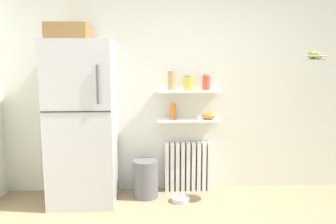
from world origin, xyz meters
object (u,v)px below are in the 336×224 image
(radiator, at_px, (188,166))
(vase, at_px, (173,111))
(storage_jar_2, at_px, (206,82))
(shelf_bowl, at_px, (209,116))
(pet_food_bowl, at_px, (180,199))
(storage_jar_0, at_px, (172,81))
(refrigerator, at_px, (82,120))
(hanging_fruit_basket, at_px, (315,56))
(storage_jar_1, at_px, (189,83))
(trash_bin, at_px, (146,179))

(radiator, xyz_separation_m, vase, (-0.19, -0.03, 0.71))
(storage_jar_2, height_order, shelf_bowl, storage_jar_2)
(storage_jar_2, xyz_separation_m, pet_food_bowl, (-0.33, -0.32, -1.34))
(storage_jar_0, bearing_deg, refrigerator, -167.62)
(vase, relative_size, shelf_bowl, 1.16)
(refrigerator, relative_size, storage_jar_2, 10.62)
(vase, height_order, hanging_fruit_basket, hanging_fruit_basket)
(radiator, xyz_separation_m, storage_jar_1, (0.00, -0.03, 1.05))
(refrigerator, bearing_deg, shelf_bowl, 8.62)
(storage_jar_0, bearing_deg, pet_food_bowl, -74.86)
(storage_jar_0, bearing_deg, radiator, 8.15)
(storage_jar_1, relative_size, vase, 0.90)
(radiator, distance_m, pet_food_bowl, 0.46)
(radiator, bearing_deg, vase, -171.05)
(vase, distance_m, shelf_bowl, 0.44)
(vase, distance_m, trash_bin, 0.87)
(radiator, height_order, storage_jar_1, storage_jar_1)
(storage_jar_2, bearing_deg, trash_bin, -167.93)
(refrigerator, distance_m, storage_jar_0, 1.14)
(vase, relative_size, hanging_fruit_basket, 0.68)
(storage_jar_1, bearing_deg, storage_jar_2, -0.00)
(storage_jar_1, distance_m, vase, 0.39)
(storage_jar_1, bearing_deg, refrigerator, -169.67)
(storage_jar_0, relative_size, shelf_bowl, 1.35)
(radiator, distance_m, storage_jar_0, 1.10)
(pet_food_bowl, bearing_deg, trash_bin, 158.69)
(refrigerator, xyz_separation_m, storage_jar_2, (1.45, 0.23, 0.40))
(storage_jar_0, relative_size, pet_food_bowl, 1.05)
(trash_bin, bearing_deg, shelf_bowl, 11.45)
(refrigerator, distance_m, radiator, 1.42)
(trash_bin, height_order, pet_food_bowl, trash_bin)
(vase, height_order, shelf_bowl, vase)
(refrigerator, xyz_separation_m, storage_jar_1, (1.24, 0.23, 0.40))
(vase, xyz_separation_m, pet_food_bowl, (0.07, -0.32, -0.99))
(refrigerator, bearing_deg, storage_jar_1, 10.33)
(refrigerator, height_order, shelf_bowl, refrigerator)
(shelf_bowl, distance_m, pet_food_bowl, 1.05)
(trash_bin, xyz_separation_m, pet_food_bowl, (0.41, -0.16, -0.20))
(storage_jar_0, xyz_separation_m, trash_bin, (-0.32, -0.16, -1.16))
(trash_bin, bearing_deg, storage_jar_2, 12.07)
(refrigerator, relative_size, pet_food_bowl, 9.30)
(shelf_bowl, xyz_separation_m, pet_food_bowl, (-0.37, -0.32, -0.93))
(radiator, distance_m, storage_jar_1, 1.05)
(refrigerator, distance_m, trash_bin, 1.02)
(storage_jar_1, height_order, shelf_bowl, storage_jar_1)
(trash_bin, bearing_deg, radiator, 19.54)
(shelf_bowl, bearing_deg, trash_bin, -168.55)
(radiator, height_order, pet_food_bowl, radiator)
(refrigerator, height_order, storage_jar_1, refrigerator)
(storage_jar_0, height_order, storage_jar_2, storage_jar_0)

